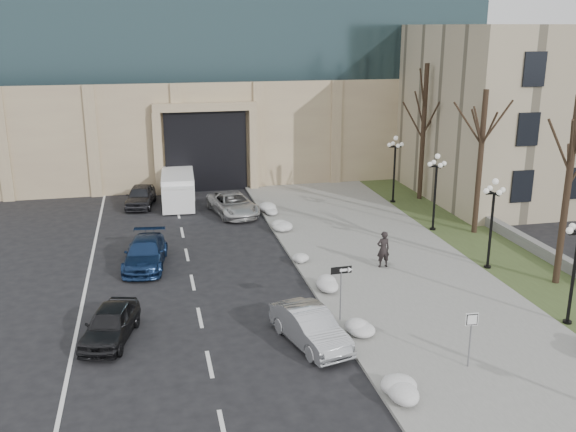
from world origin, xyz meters
name	(u,v)px	position (x,y,z in m)	size (l,w,h in m)	color
sidewalk	(388,265)	(3.50, 14.00, 0.06)	(9.00, 40.00, 0.12)	gray
curb	(303,272)	(-1.00, 14.00, 0.07)	(0.30, 40.00, 0.14)	gray
grass_strip	(502,256)	(10.00, 14.00, 0.05)	(4.00, 40.00, 0.10)	#3D4B25
stone_wall	(515,237)	(12.00, 16.00, 0.35)	(0.50, 30.00, 0.70)	gray
classical_building	(555,108)	(22.00, 27.98, 6.00)	(22.00, 18.12, 12.00)	tan
car_a	(110,324)	(-10.09, 8.76, 0.69)	(1.63, 4.05, 1.38)	black
car_b	(310,327)	(-2.51, 6.73, 0.71)	(1.51, 4.34, 1.43)	#B3B6BB
car_c	(145,253)	(-8.67, 16.76, 0.71)	(1.98, 4.88, 1.42)	navy
car_d	(233,204)	(-2.98, 25.19, 0.71)	(2.37, 5.13, 1.43)	#BEBEBE
car_e	(140,196)	(-8.89, 28.56, 0.73)	(1.72, 4.27, 1.46)	#2F2F34
pedestrian	(383,249)	(3.11, 13.72, 1.07)	(0.69, 0.45, 1.89)	black
box_truck	(178,190)	(-6.31, 28.82, 0.97)	(2.50, 6.41, 2.00)	white
one_way_sign	(345,276)	(-0.67, 8.25, 2.06)	(0.93, 0.25, 2.50)	slate
keep_sign	(471,328)	(2.57, 3.62, 1.63)	(0.48, 0.08, 2.21)	slate
snow_clump_b	(397,392)	(-0.67, 2.31, 0.30)	(1.10, 1.60, 0.36)	silver
snow_clump_c	(363,330)	(-0.32, 6.85, 0.30)	(1.10, 1.60, 0.36)	silver
snow_clump_d	(327,286)	(-0.46, 11.54, 0.30)	(1.10, 1.60, 0.36)	silver
snow_clump_e	(304,256)	(-0.53, 15.61, 0.30)	(1.10, 1.60, 0.36)	silver
snow_clump_f	(280,226)	(-0.69, 21.00, 0.30)	(1.10, 1.60, 0.36)	silver
snow_clump_g	(270,210)	(-0.59, 24.67, 0.30)	(1.10, 1.60, 0.36)	silver
lamppost_a	(576,255)	(8.30, 6.00, 3.07)	(1.18, 1.18, 4.76)	black
lamppost_b	(493,211)	(8.30, 12.50, 3.07)	(1.18, 1.18, 4.76)	black
lamppost_c	(436,182)	(8.30, 19.00, 3.07)	(1.18, 1.18, 4.76)	black
lamppost_d	(395,160)	(8.30, 25.50, 3.07)	(1.18, 1.18, 4.76)	black
tree_near	(570,165)	(10.50, 10.00, 5.83)	(3.20, 3.20, 9.00)	black
tree_mid	(482,142)	(10.50, 18.00, 5.50)	(3.20, 3.20, 8.50)	black
tree_far	(424,113)	(10.50, 26.00, 6.15)	(3.20, 3.20, 9.50)	black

